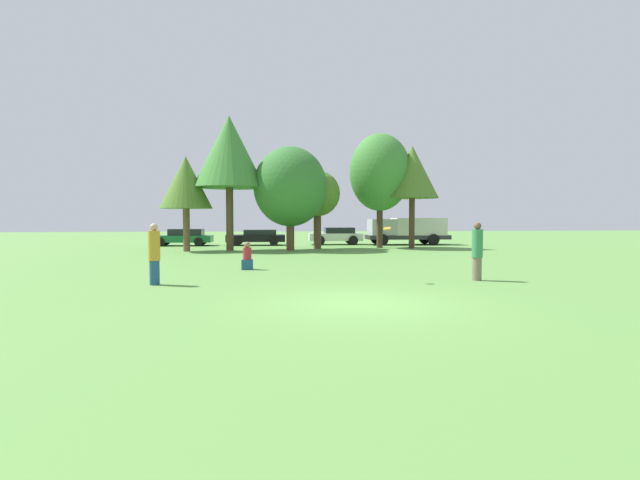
# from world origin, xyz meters

# --- Properties ---
(ground_plane) EXTENTS (120.00, 120.00, 0.00)m
(ground_plane) POSITION_xyz_m (0.00, 0.00, 0.00)
(ground_plane) COLOR #5B8E42
(person_thrower) EXTENTS (0.33, 0.33, 1.77)m
(person_thrower) POSITION_xyz_m (-5.27, 3.49, 0.90)
(person_thrower) COLOR navy
(person_thrower) RESTS_ON ground
(person_catcher) EXTENTS (0.33, 0.33, 1.79)m
(person_catcher) POSITION_xyz_m (4.35, 3.45, 0.91)
(person_catcher) COLOR #726651
(person_catcher) RESTS_ON ground
(frisbee) EXTENTS (0.24, 0.23, 0.11)m
(frisbee) POSITION_xyz_m (1.49, 3.31, 1.61)
(frisbee) COLOR orange
(bystander_sitting) EXTENTS (0.41, 0.35, 1.04)m
(bystander_sitting) POSITION_xyz_m (-2.84, 7.31, 0.43)
(bystander_sitting) COLOR navy
(bystander_sitting) RESTS_ON ground
(tree_0) EXTENTS (3.02, 3.02, 5.52)m
(tree_0) POSITION_xyz_m (-6.86, 17.56, 3.97)
(tree_0) COLOR brown
(tree_0) RESTS_ON ground
(tree_1) EXTENTS (4.24, 4.24, 7.98)m
(tree_1) POSITION_xyz_m (-4.40, 17.90, 5.82)
(tree_1) COLOR brown
(tree_1) RESTS_ON ground
(tree_2) EXTENTS (4.39, 4.39, 6.22)m
(tree_2) POSITION_xyz_m (-0.81, 17.92, 3.81)
(tree_2) COLOR brown
(tree_2) RESTS_ON ground
(tree_3) EXTENTS (2.88, 2.88, 4.94)m
(tree_3) POSITION_xyz_m (0.97, 19.23, 3.44)
(tree_3) COLOR brown
(tree_3) RESTS_ON ground
(tree_4) EXTENTS (3.95, 3.95, 7.42)m
(tree_4) POSITION_xyz_m (5.10, 19.69, 4.89)
(tree_4) COLOR #473323
(tree_4) RESTS_ON ground
(tree_5) EXTENTS (3.33, 3.33, 6.54)m
(tree_5) POSITION_xyz_m (7.00, 18.87, 4.84)
(tree_5) COLOR #473323
(tree_5) RESTS_ON ground
(parked_car_green) EXTENTS (4.18, 1.95, 1.18)m
(parked_car_green) POSITION_xyz_m (-8.12, 23.43, 0.62)
(parked_car_green) COLOR #196633
(parked_car_green) RESTS_ON ground
(parked_car_black) EXTENTS (4.16, 1.97, 1.11)m
(parked_car_black) POSITION_xyz_m (-2.97, 23.54, 0.60)
(parked_car_black) COLOR black
(parked_car_black) RESTS_ON ground
(parked_car_white) EXTENTS (3.90, 1.96, 1.26)m
(parked_car_white) POSITION_xyz_m (2.81, 23.85, 0.67)
(parked_car_white) COLOR silver
(parked_car_white) RESTS_ON ground
(delivery_truck_silver) EXTENTS (5.98, 2.39, 1.94)m
(delivery_truck_silver) POSITION_xyz_m (7.97, 23.21, 1.12)
(delivery_truck_silver) COLOR #2D2D33
(delivery_truck_silver) RESTS_ON ground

